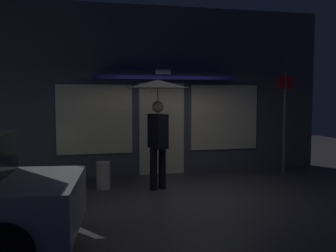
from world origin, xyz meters
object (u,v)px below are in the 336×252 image
at_px(street_sign_post, 285,117).
at_px(sidewalk_bollard, 103,175).
at_px(sidewalk_bollard_2, 57,179).
at_px(person_with_umbrella, 158,102).

relative_size(street_sign_post, sidewalk_bollard, 4.41).
relative_size(street_sign_post, sidewalk_bollard_2, 5.13).
xyz_separation_m(person_with_umbrella, sidewalk_bollard, (-1.08, 0.31, -1.50)).
height_order(street_sign_post, sidewalk_bollard, street_sign_post).
bearing_deg(sidewalk_bollard, street_sign_post, 6.17).
relative_size(person_with_umbrella, sidewalk_bollard_2, 4.64).
bearing_deg(sidewalk_bollard_2, person_with_umbrella, -9.38).
relative_size(person_with_umbrella, street_sign_post, 0.90).
bearing_deg(sidewalk_bollard_2, sidewalk_bollard, -1.27).
distance_m(street_sign_post, sidewalk_bollard_2, 5.43).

